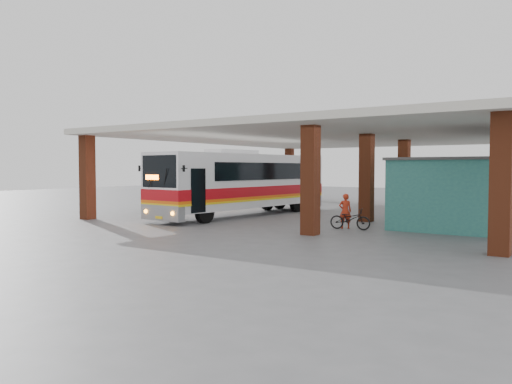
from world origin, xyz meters
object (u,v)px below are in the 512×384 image
(motorcycle, at_px, (350,219))
(pedestrian, at_px, (345,211))
(red_chair, at_px, (431,210))
(coach_bus, at_px, (244,183))

(motorcycle, bearing_deg, pedestrian, 44.37)
(pedestrian, xyz_separation_m, red_chair, (1.79, 7.38, -0.36))
(red_chair, bearing_deg, motorcycle, -87.90)
(coach_bus, height_order, pedestrian, coach_bus)
(coach_bus, bearing_deg, red_chair, 32.79)
(pedestrian, relative_size, red_chair, 1.74)
(red_chair, bearing_deg, coach_bus, -138.81)
(pedestrian, height_order, red_chair, pedestrian)
(coach_bus, relative_size, motorcycle, 7.22)
(coach_bus, xyz_separation_m, pedestrian, (7.23, -2.51, -1.05))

